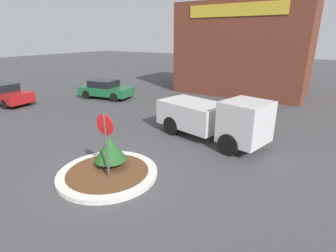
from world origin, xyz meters
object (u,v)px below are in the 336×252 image
(parked_sedan_red, at_px, (4,94))
(parked_sedan_green, at_px, (106,89))
(stop_sign, at_px, (106,136))
(utility_truck, at_px, (213,118))

(parked_sedan_red, height_order, parked_sedan_green, parked_sedan_red)
(stop_sign, bearing_deg, utility_truck, 75.85)
(parked_sedan_red, bearing_deg, stop_sign, -18.90)
(parked_sedan_red, relative_size, parked_sedan_green, 1.03)
(stop_sign, relative_size, parked_sedan_green, 0.56)
(stop_sign, relative_size, parked_sedan_red, 0.54)
(utility_truck, bearing_deg, parked_sedan_green, 174.52)
(parked_sedan_red, bearing_deg, parked_sedan_green, 44.22)
(stop_sign, distance_m, parked_sedan_red, 14.99)
(stop_sign, distance_m, utility_truck, 5.80)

